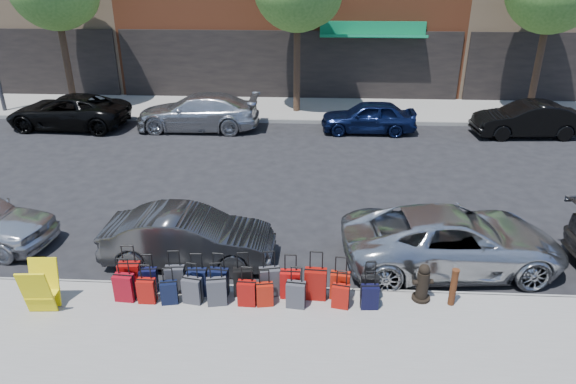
# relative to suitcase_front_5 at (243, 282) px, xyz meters

# --- Properties ---
(ground) EXTENTS (120.00, 120.00, 0.00)m
(ground) POSITION_rel_suitcase_front_5_xyz_m (0.06, 4.76, -0.46)
(ground) COLOR black
(ground) RESTS_ON ground
(sidewalk_near) EXTENTS (60.00, 4.00, 0.15)m
(sidewalk_near) POSITION_rel_suitcase_front_5_xyz_m (0.06, -1.74, -0.38)
(sidewalk_near) COLOR gray
(sidewalk_near) RESTS_ON ground
(sidewalk_far) EXTENTS (60.00, 4.00, 0.15)m
(sidewalk_far) POSITION_rel_suitcase_front_5_xyz_m (0.06, 14.76, -0.38)
(sidewalk_far) COLOR gray
(sidewalk_far) RESTS_ON ground
(curb_near) EXTENTS (60.00, 0.08, 0.15)m
(curb_near) POSITION_rel_suitcase_front_5_xyz_m (0.06, 0.28, -0.38)
(curb_near) COLOR gray
(curb_near) RESTS_ON ground
(curb_far) EXTENTS (60.00, 0.08, 0.15)m
(curb_far) POSITION_rel_suitcase_front_5_xyz_m (0.06, 12.74, -0.38)
(curb_far) COLOR gray
(curb_far) RESTS_ON ground
(suitcase_front_0) EXTENTS (0.46, 0.27, 1.07)m
(suitcase_front_0) POSITION_rel_suitcase_front_5_xyz_m (-2.39, -0.00, 0.03)
(suitcase_front_0) COLOR maroon
(suitcase_front_0) RESTS_ON sidewalk_near
(suitcase_front_1) EXTENTS (0.38, 0.24, 0.87)m
(suitcase_front_1) POSITION_rel_suitcase_front_5_xyz_m (-2.01, -0.00, -0.03)
(suitcase_front_1) COLOR black
(suitcase_front_1) RESTS_ON sidewalk_near
(suitcase_front_2) EXTENTS (0.42, 0.25, 0.96)m
(suitcase_front_2) POSITION_rel_suitcase_front_5_xyz_m (-1.44, 0.01, -0.00)
(suitcase_front_2) COLOR #343439
(suitcase_front_2) RESTS_ON sidewalk_near
(suitcase_front_3) EXTENTS (0.40, 0.23, 0.96)m
(suitcase_front_3) POSITION_rel_suitcase_front_5_xyz_m (-0.96, -0.06, -0.01)
(suitcase_front_3) COLOR black
(suitcase_front_3) RESTS_ON sidewalk_near
(suitcase_front_4) EXTENTS (0.42, 0.26, 0.96)m
(suitcase_front_4) POSITION_rel_suitcase_front_5_xyz_m (-0.51, -0.03, -0.00)
(suitcase_front_4) COLOR black
(suitcase_front_4) RESTS_ON sidewalk_near
(suitcase_front_5) EXTENTS (0.43, 0.28, 0.98)m
(suitcase_front_5) POSITION_rel_suitcase_front_5_xyz_m (0.00, 0.00, 0.00)
(suitcase_front_5) COLOR black
(suitcase_front_5) RESTS_ON sidewalk_near
(suitcase_front_6) EXTENTS (0.46, 0.31, 1.01)m
(suitcase_front_6) POSITION_rel_suitcase_front_5_xyz_m (0.55, 0.01, 0.01)
(suitcase_front_6) COLOR #37373C
(suitcase_front_6) RESTS_ON sidewalk_near
(suitcase_front_7) EXTENTS (0.41, 0.24, 0.99)m
(suitcase_front_7) POSITION_rel_suitcase_front_5_xyz_m (0.98, -0.04, 0.00)
(suitcase_front_7) COLOR #B00C0B
(suitcase_front_7) RESTS_ON sidewalk_near
(suitcase_front_8) EXTENTS (0.46, 0.27, 1.08)m
(suitcase_front_8) POSITION_rel_suitcase_front_5_xyz_m (1.50, -0.05, 0.03)
(suitcase_front_8) COLOR maroon
(suitcase_front_8) RESTS_ON sidewalk_near
(suitcase_front_9) EXTENTS (0.42, 0.26, 0.95)m
(suitcase_front_9) POSITION_rel_suitcase_front_5_xyz_m (2.00, -0.02, -0.01)
(suitcase_front_9) COLOR #A2190A
(suitcase_front_9) RESTS_ON sidewalk_near
(suitcase_front_10) EXTENTS (0.36, 0.20, 0.87)m
(suitcase_front_10) POSITION_rel_suitcase_front_5_xyz_m (2.61, -0.02, -0.03)
(suitcase_front_10) COLOR black
(suitcase_front_10) RESTS_ON sidewalk_near
(suitcase_back_0) EXTENTS (0.41, 0.26, 0.95)m
(suitcase_back_0) POSITION_rel_suitcase_front_5_xyz_m (-2.41, -0.32, -0.01)
(suitcase_back_0) COLOR maroon
(suitcase_back_0) RESTS_ON sidewalk_near
(suitcase_back_1) EXTENTS (0.36, 0.21, 0.85)m
(suitcase_back_1) POSITION_rel_suitcase_front_5_xyz_m (-1.94, -0.37, -0.04)
(suitcase_back_1) COLOR #9D0F0A
(suitcase_back_1) RESTS_ON sidewalk_near
(suitcase_back_2) EXTENTS (0.37, 0.26, 0.80)m
(suitcase_back_2) POSITION_rel_suitcase_front_5_xyz_m (-1.47, -0.38, -0.06)
(suitcase_back_2) COLOR black
(suitcase_back_2) RESTS_ON sidewalk_near
(suitcase_back_3) EXTENTS (0.41, 0.28, 0.90)m
(suitcase_back_3) POSITION_rel_suitcase_front_5_xyz_m (-1.01, -0.33, -0.03)
(suitcase_back_3) COLOR #3C3C41
(suitcase_back_3) RESTS_ON sidewalk_near
(suitcase_back_4) EXTENTS (0.43, 0.29, 0.94)m
(suitcase_back_4) POSITION_rel_suitcase_front_5_xyz_m (-0.50, -0.36, -0.01)
(suitcase_back_4) COLOR #39393E
(suitcase_back_4) RESTS_ON sidewalk_near
(suitcase_back_5) EXTENTS (0.37, 0.22, 0.86)m
(suitcase_back_5) POSITION_rel_suitcase_front_5_xyz_m (0.11, -0.35, -0.04)
(suitcase_back_5) COLOR #940D09
(suitcase_back_5) RESTS_ON sidewalk_near
(suitcase_back_6) EXTENTS (0.36, 0.25, 0.80)m
(suitcase_back_6) POSITION_rel_suitcase_front_5_xyz_m (0.48, -0.34, -0.06)
(suitcase_back_6) COLOR #A3180A
(suitcase_back_6) RESTS_ON sidewalk_near
(suitcase_back_7) EXTENTS (0.40, 0.26, 0.90)m
(suitcase_back_7) POSITION_rel_suitcase_front_5_xyz_m (1.11, -0.36, -0.02)
(suitcase_back_7) COLOR #3C3B41
(suitcase_back_7) RESTS_ON sidewalk_near
(suitcase_back_9) EXTENTS (0.37, 0.26, 0.82)m
(suitcase_back_9) POSITION_rel_suitcase_front_5_xyz_m (2.01, -0.33, -0.05)
(suitcase_back_9) COLOR #A0120A
(suitcase_back_9) RESTS_ON sidewalk_near
(suitcase_back_10) EXTENTS (0.36, 0.22, 0.83)m
(suitcase_back_10) POSITION_rel_suitcase_front_5_xyz_m (2.59, -0.32, -0.05)
(suitcase_back_10) COLOR black
(suitcase_back_10) RESTS_ON sidewalk_near
(fire_hydrant) EXTENTS (0.43, 0.38, 0.84)m
(fire_hydrant) POSITION_rel_suitcase_front_5_xyz_m (3.69, 0.02, 0.08)
(fire_hydrant) COLOR black
(fire_hydrant) RESTS_ON sidewalk_near
(bollard) EXTENTS (0.15, 0.15, 0.83)m
(bollard) POSITION_rel_suitcase_front_5_xyz_m (4.27, -0.12, 0.12)
(bollard) COLOR #38190C
(bollard) RESTS_ON sidewalk_near
(display_rack) EXTENTS (0.61, 0.67, 1.02)m
(display_rack) POSITION_rel_suitcase_front_5_xyz_m (-3.93, -0.72, 0.20)
(display_rack) COLOR yellow
(display_rack) RESTS_ON sidewalk_near
(car_near_1) EXTENTS (3.98, 1.43, 1.31)m
(car_near_1) POSITION_rel_suitcase_front_5_xyz_m (-1.47, 1.43, 0.20)
(car_near_1) COLOR #353638
(car_near_1) RESTS_ON ground
(car_near_2) EXTENTS (5.22, 2.78, 1.40)m
(car_near_2) POSITION_rel_suitcase_front_5_xyz_m (4.63, 1.57, 0.24)
(car_near_2) COLOR #B8BBBF
(car_near_2) RESTS_ON ground
(car_far_0) EXTENTS (5.10, 2.55, 1.39)m
(car_far_0) POSITION_rel_suitcase_front_5_xyz_m (-8.97, 11.64, 0.24)
(car_far_0) COLOR black
(car_far_0) RESTS_ON ground
(car_far_1) EXTENTS (5.10, 2.08, 1.48)m
(car_far_1) POSITION_rel_suitcase_front_5_xyz_m (-3.47, 11.69, 0.28)
(car_far_1) COLOR #B9BCC1
(car_far_1) RESTS_ON ground
(car_far_2) EXTENTS (3.84, 1.55, 1.31)m
(car_far_2) POSITION_rel_suitcase_front_5_xyz_m (3.60, 11.65, 0.20)
(car_far_2) COLOR #0D173C
(car_far_2) RESTS_ON ground
(car_far_3) EXTENTS (4.28, 1.72, 1.38)m
(car_far_3) POSITION_rel_suitcase_front_5_xyz_m (9.91, 11.47, 0.24)
(car_far_3) COLOR black
(car_far_3) RESTS_ON ground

